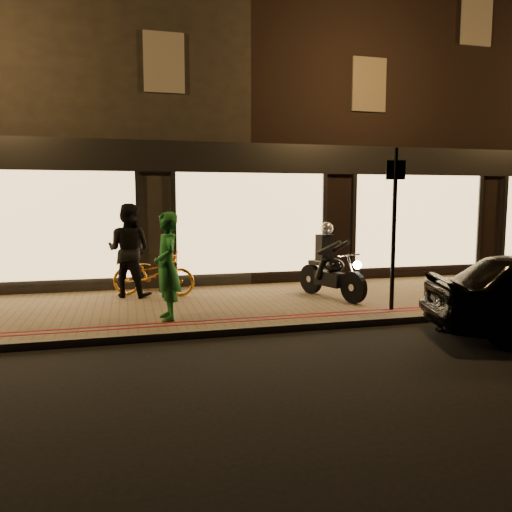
% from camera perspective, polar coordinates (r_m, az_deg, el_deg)
% --- Properties ---
extents(ground, '(90.00, 90.00, 0.00)m').
position_cam_1_polar(ground, '(8.49, 6.07, -8.48)').
color(ground, black).
rests_on(ground, ground).
extents(sidewalk, '(50.00, 4.00, 0.12)m').
position_cam_1_polar(sidewalk, '(10.32, 2.15, -5.39)').
color(sidewalk, '#746148').
rests_on(sidewalk, ground).
extents(kerb_stone, '(50.00, 0.14, 0.12)m').
position_cam_1_polar(kerb_stone, '(8.52, 5.96, -8.00)').
color(kerb_stone, '#59544C').
rests_on(kerb_stone, ground).
extents(red_kerb_lines, '(50.00, 0.26, 0.01)m').
position_cam_1_polar(red_kerb_lines, '(8.96, 4.83, -6.84)').
color(red_kerb_lines, maroon).
rests_on(red_kerb_lines, sidewalk).
extents(building_row, '(48.00, 10.11, 8.50)m').
position_cam_1_polar(building_row, '(17.03, -4.76, 13.48)').
color(building_row, black).
rests_on(building_row, ground).
extents(motorcycle, '(0.84, 1.87, 1.59)m').
position_cam_1_polar(motorcycle, '(10.58, 8.47, -1.45)').
color(motorcycle, black).
rests_on(motorcycle, sidewalk).
extents(sign_post, '(0.35, 0.11, 3.00)m').
position_cam_1_polar(sign_post, '(9.60, 15.51, 3.94)').
color(sign_post, black).
rests_on(sign_post, sidewalk).
extents(bicycle_gold, '(1.90, 1.23, 0.94)m').
position_cam_1_polar(bicycle_gold, '(10.93, -11.65, -2.00)').
color(bicycle_gold, orange).
rests_on(bicycle_gold, sidewalk).
extents(person_green, '(0.53, 0.73, 1.86)m').
position_cam_1_polar(person_green, '(8.65, -10.14, -1.16)').
color(person_green, '#1C6B2A').
rests_on(person_green, sidewalk).
extents(person_dark, '(1.19, 1.10, 1.98)m').
position_cam_1_polar(person_dark, '(10.89, -14.33, 0.63)').
color(person_dark, black).
rests_on(person_dark, sidewalk).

